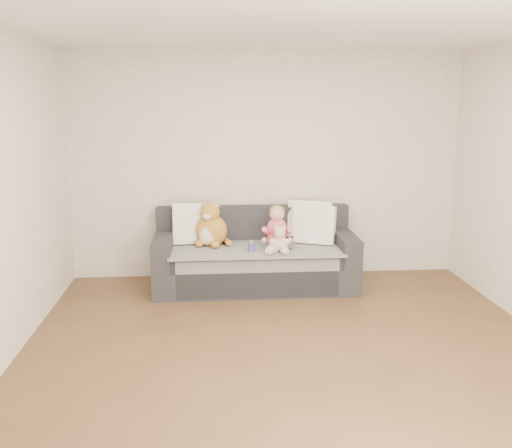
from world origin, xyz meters
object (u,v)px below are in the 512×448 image
at_px(sofa, 255,259).
at_px(toddler, 277,230).
at_px(sippy_cup, 251,245).
at_px(teddy_bear, 280,241).
at_px(plush_cat, 211,228).

distance_m(sofa, toddler, 0.45).
distance_m(sofa, sippy_cup, 0.36).
xyz_separation_m(toddler, sippy_cup, (-0.28, -0.11, -0.13)).
relative_size(teddy_bear, sippy_cup, 2.37).
distance_m(plush_cat, sippy_cup, 0.53).
bearing_deg(sofa, sippy_cup, -101.66).
height_order(plush_cat, sippy_cup, plush_cat).
xyz_separation_m(plush_cat, sippy_cup, (0.43, -0.30, -0.13)).
height_order(toddler, sippy_cup, toddler).
bearing_deg(toddler, plush_cat, 171.00).
bearing_deg(sippy_cup, plush_cat, 145.06).
height_order(sofa, toddler, toddler).
bearing_deg(teddy_bear, plush_cat, 161.92).
bearing_deg(sofa, teddy_bear, -52.34).
distance_m(toddler, sippy_cup, 0.33).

